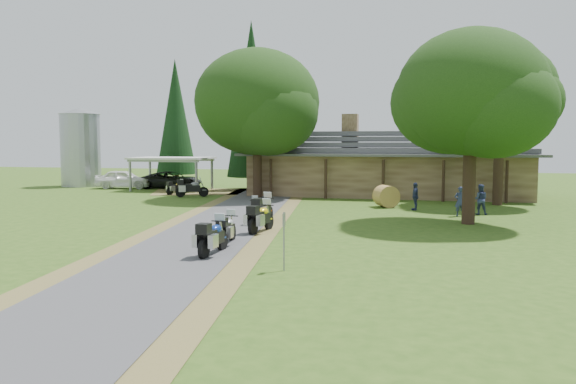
% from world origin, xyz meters
% --- Properties ---
extents(ground, '(120.00, 120.00, 0.00)m').
position_xyz_m(ground, '(0.00, 0.00, 0.00)').
color(ground, '#305016').
rests_on(ground, ground).
extents(driveway, '(51.95, 51.95, 0.00)m').
position_xyz_m(driveway, '(-0.50, 4.00, 0.00)').
color(driveway, '#3F3F41').
rests_on(driveway, ground).
extents(lodge, '(21.40, 9.40, 4.90)m').
position_xyz_m(lodge, '(6.00, 24.00, 2.45)').
color(lodge, brown).
rests_on(lodge, ground).
extents(silo, '(3.59, 3.59, 7.08)m').
position_xyz_m(silo, '(-21.71, 25.91, 3.54)').
color(silo, gray).
rests_on(silo, ground).
extents(carport, '(6.44, 4.37, 2.75)m').
position_xyz_m(carport, '(-11.67, 23.66, 1.38)').
color(carport, silver).
rests_on(carport, ground).
extents(car_white_sedan, '(3.89, 6.57, 2.05)m').
position_xyz_m(car_white_sedan, '(-16.47, 24.30, 1.02)').
color(car_white_sedan, white).
rests_on(car_white_sedan, ground).
extents(car_dark_suv, '(2.54, 5.76, 2.19)m').
position_xyz_m(car_dark_suv, '(-12.60, 25.50, 1.09)').
color(car_dark_suv, black).
rests_on(car_dark_suv, ground).
extents(motorcycle_row_a, '(0.75, 2.05, 1.38)m').
position_xyz_m(motorcycle_row_a, '(1.50, -1.07, 0.69)').
color(motorcycle_row_a, navy).
rests_on(motorcycle_row_a, ground).
extents(motorcycle_row_b, '(0.75, 1.92, 1.28)m').
position_xyz_m(motorcycle_row_b, '(1.27, 1.04, 0.64)').
color(motorcycle_row_b, '#A9ABB1').
rests_on(motorcycle_row_b, ground).
extents(motorcycle_row_c, '(0.99, 2.16, 1.42)m').
position_xyz_m(motorcycle_row_c, '(1.74, 4.13, 0.71)').
color(motorcycle_row_c, yellow).
rests_on(motorcycle_row_c, ground).
extents(motorcycle_row_d, '(0.86, 2.18, 1.46)m').
position_xyz_m(motorcycle_row_d, '(1.04, 6.93, 0.73)').
color(motorcycle_row_d, '#CE4612').
rests_on(motorcycle_row_d, ground).
extents(motorcycle_row_e, '(1.15, 1.75, 1.14)m').
position_xyz_m(motorcycle_row_e, '(0.22, 8.34, 0.57)').
color(motorcycle_row_e, black).
rests_on(motorcycle_row_e, ground).
extents(motorcycle_carport_a, '(1.29, 1.73, 1.15)m').
position_xyz_m(motorcycle_carport_a, '(-9.62, 20.10, 0.57)').
color(motorcycle_carport_a, gold).
rests_on(motorcycle_carport_a, ground).
extents(motorcycle_carport_b, '(2.20, 1.55, 1.44)m').
position_xyz_m(motorcycle_carport_b, '(-7.72, 18.57, 0.72)').
color(motorcycle_carport_b, slate).
rests_on(motorcycle_carport_b, ground).
extents(person_a, '(0.57, 0.43, 1.89)m').
position_xyz_m(person_a, '(10.62, 11.85, 0.94)').
color(person_a, navy).
rests_on(person_a, ground).
extents(person_b, '(0.56, 0.41, 1.98)m').
position_xyz_m(person_b, '(11.73, 12.81, 0.99)').
color(person_b, navy).
rests_on(person_b, ground).
extents(person_c, '(0.45, 0.59, 1.91)m').
position_xyz_m(person_c, '(8.24, 14.13, 0.96)').
color(person_c, navy).
rests_on(person_c, ground).
extents(hay_bale, '(1.74, 1.69, 1.34)m').
position_xyz_m(hay_bale, '(6.48, 15.28, 0.67)').
color(hay_bale, olive).
rests_on(hay_bale, ground).
extents(sign_post, '(0.33, 0.05, 1.82)m').
position_xyz_m(sign_post, '(4.52, -2.91, 0.91)').
color(sign_post, gray).
rests_on(sign_post, ground).
extents(oak_lodge_left, '(8.92, 8.92, 11.04)m').
position_xyz_m(oak_lodge_left, '(-2.95, 19.26, 5.52)').
color(oak_lodge_left, black).
rests_on(oak_lodge_left, ground).
extents(oak_lodge_right, '(6.67, 6.67, 11.79)m').
position_xyz_m(oak_lodge_right, '(13.29, 18.20, 5.89)').
color(oak_lodge_right, black).
rests_on(oak_lodge_right, ground).
extents(oak_driveway, '(7.15, 7.15, 10.25)m').
position_xyz_m(oak_driveway, '(10.83, 8.98, 5.12)').
color(oak_driveway, black).
rests_on(oak_driveway, ground).
extents(cedar_near, '(4.21, 4.21, 14.06)m').
position_xyz_m(cedar_near, '(-5.38, 25.85, 7.03)').
color(cedar_near, black).
rests_on(cedar_near, ground).
extents(cedar_far, '(3.79, 3.79, 11.85)m').
position_xyz_m(cedar_far, '(-14.19, 30.04, 5.93)').
color(cedar_far, black).
rests_on(cedar_far, ground).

